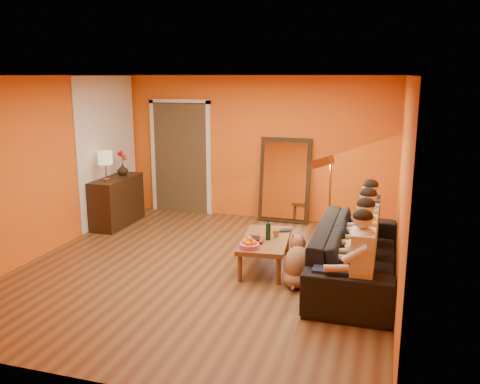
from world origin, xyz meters
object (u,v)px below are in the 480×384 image
(sofa, at_px, (356,254))
(laptop, at_px, (284,231))
(person_far_left, at_px, (362,265))
(person_far_right, at_px, (370,223))
(wine_bottle, at_px, (268,229))
(dog, at_px, (298,260))
(person_mid_right, at_px, (368,235))
(coffee_table, at_px, (265,253))
(table_lamp, at_px, (106,166))
(floor_lamp, at_px, (329,207))
(person_mid_left, at_px, (365,248))
(mirror_frame, at_px, (285,180))
(vase, at_px, (123,170))
(tumbler, at_px, (276,233))
(sideboard, at_px, (117,201))

(sofa, bearing_deg, laptop, 65.19)
(person_far_left, bearing_deg, laptop, 128.41)
(person_far_right, height_order, wine_bottle, person_far_right)
(dog, height_order, laptop, dog)
(wine_bottle, bearing_deg, person_mid_right, 0.71)
(coffee_table, height_order, dog, dog)
(table_lamp, height_order, floor_lamp, floor_lamp)
(wine_bottle, bearing_deg, floor_lamp, 50.63)
(person_mid_left, bearing_deg, laptop, 141.56)
(sofa, bearing_deg, wine_bottle, 85.92)
(mirror_frame, distance_m, sofa, 2.88)
(mirror_frame, height_order, dog, mirror_frame)
(sofa, bearing_deg, person_mid_right, -52.43)
(floor_lamp, relative_size, vase, 7.08)
(person_mid_right, distance_m, tumbler, 1.25)
(person_far_left, bearing_deg, sideboard, 151.42)
(sofa, relative_size, person_far_left, 2.09)
(floor_lamp, height_order, laptop, floor_lamp)
(floor_lamp, distance_m, person_mid_left, 1.53)
(mirror_frame, bearing_deg, wine_bottle, -83.44)
(coffee_table, height_order, tumbler, tumbler)
(mirror_frame, bearing_deg, floor_lamp, -56.90)
(person_far_right, height_order, vase, person_far_right)
(coffee_table, bearing_deg, vase, 147.69)
(sofa, distance_m, coffee_table, 1.24)
(person_mid_left, bearing_deg, tumbler, 150.35)
(sideboard, xyz_separation_m, coffee_table, (3.01, -1.25, -0.21))
(wine_bottle, distance_m, laptop, 0.44)
(mirror_frame, distance_m, laptop, 2.04)
(person_far_right, distance_m, tumbler, 1.31)
(sofa, height_order, tumbler, sofa)
(person_mid_right, relative_size, tumbler, 11.56)
(dog, height_order, person_mid_right, person_mid_right)
(person_mid_left, xyz_separation_m, vase, (-4.37, 2.08, 0.34))
(table_lamp, relative_size, person_mid_right, 0.42)
(floor_lamp, distance_m, person_far_right, 0.68)
(person_mid_left, bearing_deg, dog, 171.91)
(table_lamp, xyz_separation_m, wine_bottle, (3.06, -1.00, -0.53))
(laptop, bearing_deg, dog, -94.45)
(tumbler, bearing_deg, table_lamp, 165.22)
(sofa, xyz_separation_m, tumbler, (-1.11, 0.25, 0.10))
(mirror_frame, height_order, wine_bottle, mirror_frame)
(dog, bearing_deg, floor_lamp, 86.92)
(sofa, xyz_separation_m, person_far_right, (0.13, 0.65, 0.24))
(mirror_frame, bearing_deg, coffee_table, -84.51)
(wine_bottle, distance_m, vase, 3.45)
(sideboard, height_order, tumbler, sideboard)
(person_mid_left, bearing_deg, sofa, 106.11)
(mirror_frame, distance_m, wine_bottle, 2.40)
(floor_lamp, distance_m, person_mid_right, 1.04)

